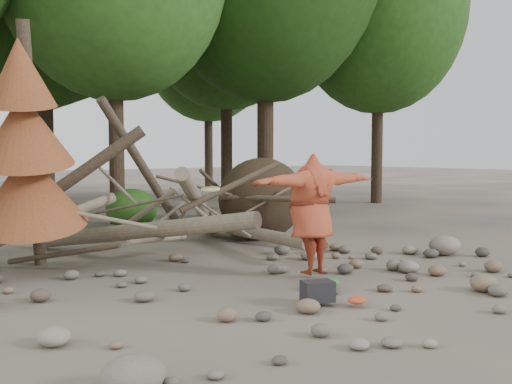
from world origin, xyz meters
TOP-DOWN VIEW (x-y plane):
  - ground at (0.00, 0.00)m, footprint 120.00×120.00m
  - deadfall_pile at (2.02, 4.24)m, footprint 8.55×5.24m
  - dead_conifer at (-3.12, 3.37)m, footprint 2.06×2.16m
  - bush_mid at (0.80, 7.80)m, footprint 1.40×1.40m
  - bush_right at (5.00, 7.00)m, footprint 2.00×2.00m
  - frisbee_thrower at (0.63, 0.37)m, footprint 3.63×0.95m
  - backpack at (-0.48, -0.97)m, footprint 0.50×0.41m
  - cloth_green at (0.21, -0.45)m, footprint 0.42×0.35m
  - cloth_orange at (-0.11, -1.36)m, footprint 0.29×0.23m
  - boulder_front_left at (-3.76, -2.12)m, footprint 0.59×0.53m
  - boulder_front_right at (2.09, -1.90)m, footprint 0.44×0.39m
  - boulder_mid_right at (4.28, 0.30)m, footprint 0.67×0.61m

SIDE VIEW (x-z plane):
  - ground at x=0.00m, z-range 0.00..0.00m
  - cloth_orange at x=-0.11m, z-range 0.00..0.10m
  - cloth_green at x=0.21m, z-range 0.00..0.16m
  - boulder_front_right at x=2.09m, z-range 0.00..0.26m
  - backpack at x=-0.48m, z-range 0.00..0.28m
  - boulder_front_left at x=-3.76m, z-range 0.00..0.35m
  - boulder_mid_right at x=4.28m, z-range 0.00..0.40m
  - bush_mid at x=0.80m, z-range 0.00..1.12m
  - bush_right at x=5.00m, z-range 0.00..1.60m
  - deadfall_pile at x=2.02m, z-range -0.70..2.60m
  - frisbee_thrower at x=0.63m, z-range 0.08..2.09m
  - dead_conifer at x=-3.12m, z-range -0.06..4.29m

